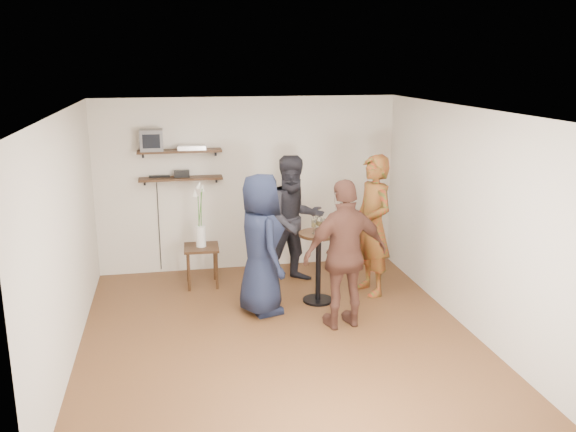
% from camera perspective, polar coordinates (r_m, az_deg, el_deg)
% --- Properties ---
extents(room, '(4.58, 5.08, 2.68)m').
position_cam_1_polar(room, '(6.80, -0.97, -1.10)').
color(room, '#492D17').
rests_on(room, ground).
extents(shelf_upper, '(1.20, 0.25, 0.04)m').
position_cam_1_polar(shelf_upper, '(8.92, -10.11, 6.00)').
color(shelf_upper, black).
rests_on(shelf_upper, room).
extents(shelf_lower, '(1.20, 0.25, 0.04)m').
position_cam_1_polar(shelf_lower, '(8.98, -9.99, 3.48)').
color(shelf_lower, black).
rests_on(shelf_lower, room).
extents(crt_monitor, '(0.32, 0.30, 0.30)m').
position_cam_1_polar(crt_monitor, '(8.89, -12.66, 6.95)').
color(crt_monitor, '#59595B').
rests_on(crt_monitor, shelf_upper).
extents(dvd_deck, '(0.40, 0.24, 0.06)m').
position_cam_1_polar(dvd_deck, '(8.91, -9.03, 6.36)').
color(dvd_deck, silver).
rests_on(dvd_deck, shelf_upper).
extents(radio, '(0.22, 0.10, 0.10)m').
position_cam_1_polar(radio, '(8.97, -9.92, 3.91)').
color(radio, black).
rests_on(radio, shelf_lower).
extents(power_strip, '(0.30, 0.05, 0.03)m').
position_cam_1_polar(power_strip, '(9.02, -11.93, 3.65)').
color(power_strip, black).
rests_on(power_strip, shelf_lower).
extents(side_table, '(0.50, 0.50, 0.58)m').
position_cam_1_polar(side_table, '(8.68, -8.09, -3.43)').
color(side_table, black).
rests_on(side_table, room).
extents(vase_lilies, '(0.19, 0.20, 0.96)m').
position_cam_1_polar(vase_lilies, '(8.56, -8.19, -0.90)').
color(vase_lilies, white).
rests_on(vase_lilies, side_table).
extents(drinks_table, '(0.52, 0.52, 0.95)m').
position_cam_1_polar(drinks_table, '(7.99, 2.86, -3.91)').
color(drinks_table, black).
rests_on(drinks_table, room).
extents(wine_glass_fl, '(0.06, 0.06, 0.19)m').
position_cam_1_polar(wine_glass_fl, '(7.82, 2.43, -0.73)').
color(wine_glass_fl, silver).
rests_on(wine_glass_fl, drinks_table).
extents(wine_glass_fr, '(0.06, 0.06, 0.18)m').
position_cam_1_polar(wine_glass_fr, '(7.85, 3.42, -0.72)').
color(wine_glass_fr, silver).
rests_on(wine_glass_fr, drinks_table).
extents(wine_glass_bl, '(0.07, 0.07, 0.20)m').
position_cam_1_polar(wine_glass_bl, '(7.92, 2.61, -0.48)').
color(wine_glass_bl, silver).
rests_on(wine_glass_bl, drinks_table).
extents(wine_glass_br, '(0.06, 0.06, 0.19)m').
position_cam_1_polar(wine_glass_br, '(7.88, 2.96, -0.62)').
color(wine_glass_br, silver).
rests_on(wine_glass_br, drinks_table).
extents(person_plaid, '(0.60, 0.78, 1.91)m').
position_cam_1_polar(person_plaid, '(8.27, 7.94, -0.88)').
color(person_plaid, '#B01C14').
rests_on(person_plaid, room).
extents(person_dark, '(1.01, 0.86, 1.84)m').
position_cam_1_polar(person_dark, '(8.61, 0.58, -0.38)').
color(person_dark, black).
rests_on(person_dark, room).
extents(person_navy, '(0.75, 0.98, 1.78)m').
position_cam_1_polar(person_navy, '(7.58, -2.58, -2.67)').
color(person_navy, black).
rests_on(person_navy, room).
extents(person_brown, '(1.11, 0.60, 1.80)m').
position_cam_1_polar(person_brown, '(7.20, 5.40, -3.61)').
color(person_brown, '#4B2920').
rests_on(person_brown, room).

